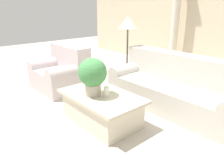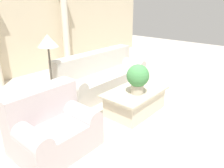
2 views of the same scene
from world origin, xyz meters
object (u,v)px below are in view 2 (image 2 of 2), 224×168
at_px(sofa_long, 102,76).
at_px(coffee_table, 135,101).
at_px(floor_lamp, 48,45).
at_px(potted_plant, 138,77).
at_px(loveseat, 52,126).

relative_size(sofa_long, coffee_table, 1.88).
relative_size(coffee_table, floor_lamp, 0.86).
height_order(sofa_long, potted_plant, potted_plant).
distance_m(sofa_long, loveseat, 2.35).
height_order(sofa_long, coffee_table, sofa_long).
bearing_deg(sofa_long, coffee_table, -108.21).
bearing_deg(sofa_long, loveseat, -154.75).
distance_m(coffee_table, floor_lamp, 1.97).
bearing_deg(floor_lamp, potted_plant, -61.65).
bearing_deg(loveseat, coffee_table, -9.29).
height_order(loveseat, coffee_table, loveseat).
distance_m(loveseat, floor_lamp, 1.67).
bearing_deg(potted_plant, coffee_table, 50.75).
relative_size(sofa_long, loveseat, 2.12).
distance_m(potted_plant, floor_lamp, 1.79).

